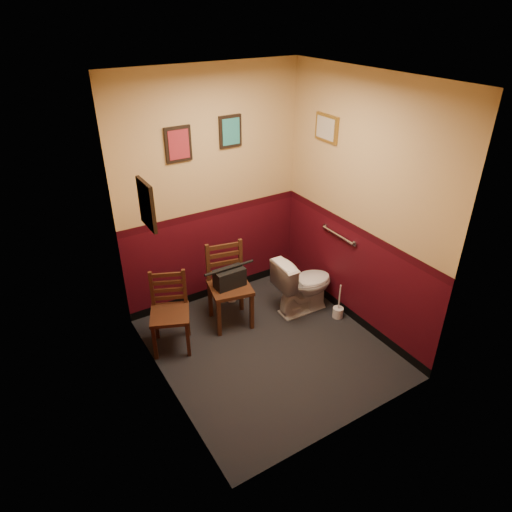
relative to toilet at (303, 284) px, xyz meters
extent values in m
cube|color=black|center=(-0.72, -0.37, -0.35)|extent=(2.20, 2.40, 0.00)
cube|color=silver|center=(-0.72, -0.37, 2.35)|extent=(2.20, 2.40, 0.00)
cube|color=#400811|center=(-0.72, 0.83, 1.00)|extent=(2.20, 0.00, 2.70)
cube|color=#400811|center=(-0.72, -1.57, 1.00)|extent=(2.20, 0.00, 2.70)
cube|color=#400811|center=(-1.82, -0.37, 1.00)|extent=(0.00, 2.40, 2.70)
cube|color=#400811|center=(0.38, -0.37, 1.00)|extent=(0.00, 2.40, 2.70)
cylinder|color=silver|center=(0.35, -0.12, 0.60)|extent=(0.03, 0.50, 0.03)
cylinder|color=silver|center=(0.37, -0.37, 0.60)|extent=(0.02, 0.06, 0.06)
cylinder|color=silver|center=(0.37, 0.13, 0.60)|extent=(0.02, 0.06, 0.06)
cube|color=black|center=(-1.07, 0.81, 1.60)|extent=(0.28, 0.03, 0.36)
cube|color=maroon|center=(-1.07, 0.79, 1.60)|extent=(0.22, 0.01, 0.30)
cube|color=black|center=(-0.47, 0.81, 1.65)|extent=(0.26, 0.03, 0.34)
cube|color=teal|center=(-0.47, 0.79, 1.65)|extent=(0.20, 0.01, 0.28)
cube|color=black|center=(-1.80, -0.27, 1.50)|extent=(0.03, 0.30, 0.38)
cube|color=#B4A78D|center=(-1.79, -0.27, 1.50)|extent=(0.01, 0.24, 0.31)
cube|color=olive|center=(0.36, 0.23, 1.70)|extent=(0.03, 0.34, 0.28)
cube|color=#B4A78D|center=(0.35, 0.23, 1.70)|extent=(0.01, 0.28, 0.22)
imported|color=white|center=(0.00, 0.00, 0.00)|extent=(0.73, 0.42, 0.70)
cylinder|color=silver|center=(0.26, -0.34, -0.29)|extent=(0.12, 0.12, 0.12)
cylinder|color=silver|center=(0.26, -0.34, -0.08)|extent=(0.02, 0.02, 0.35)
cube|color=#492615|center=(-1.57, 0.18, 0.07)|extent=(0.51, 0.51, 0.04)
cube|color=#492615|center=(-1.79, 0.09, -0.14)|extent=(0.05, 0.05, 0.42)
cube|color=#492615|center=(-1.66, 0.40, -0.14)|extent=(0.05, 0.05, 0.42)
cube|color=#492615|center=(-1.48, -0.04, -0.14)|extent=(0.05, 0.05, 0.42)
cube|color=#492615|center=(-1.35, 0.26, -0.14)|extent=(0.05, 0.05, 0.42)
cube|color=#492615|center=(-1.66, 0.40, 0.28)|extent=(0.05, 0.04, 0.42)
cube|color=#492615|center=(-1.35, 0.27, 0.28)|extent=(0.05, 0.04, 0.42)
cube|color=#492615|center=(-1.50, 0.34, 0.16)|extent=(0.30, 0.15, 0.04)
cube|color=#492615|center=(-1.50, 0.34, 0.26)|extent=(0.30, 0.15, 0.04)
cube|color=#492615|center=(-1.50, 0.34, 0.35)|extent=(0.30, 0.15, 0.04)
cube|color=#492615|center=(-1.50, 0.34, 0.44)|extent=(0.30, 0.15, 0.04)
cube|color=#492615|center=(-0.84, 0.23, 0.12)|extent=(0.52, 0.52, 0.04)
cube|color=#492615|center=(-1.06, 0.08, -0.12)|extent=(0.05, 0.05, 0.47)
cube|color=#492615|center=(-0.99, 0.45, -0.12)|extent=(0.05, 0.05, 0.47)
cube|color=#492615|center=(-0.70, 0.01, -0.12)|extent=(0.05, 0.05, 0.47)
cube|color=#492615|center=(-0.62, 0.37, -0.12)|extent=(0.05, 0.05, 0.47)
cube|color=#492615|center=(-0.98, 0.46, 0.35)|extent=(0.05, 0.04, 0.47)
cube|color=#492615|center=(-0.62, 0.38, 0.35)|extent=(0.05, 0.04, 0.47)
cube|color=#492615|center=(-0.80, 0.42, 0.22)|extent=(0.35, 0.10, 0.05)
cube|color=#492615|center=(-0.80, 0.42, 0.33)|extent=(0.35, 0.10, 0.05)
cube|color=#492615|center=(-0.80, 0.42, 0.43)|extent=(0.35, 0.10, 0.05)
cube|color=#492615|center=(-0.80, 0.42, 0.53)|extent=(0.35, 0.10, 0.05)
cube|color=black|center=(-0.84, 0.23, 0.24)|extent=(0.34, 0.17, 0.21)
cylinder|color=black|center=(-0.84, 0.23, 0.37)|extent=(0.29, 0.03, 0.03)
cylinder|color=silver|center=(-0.63, 0.60, -0.29)|extent=(0.12, 0.12, 0.11)
cylinder|color=silver|center=(-0.50, 0.60, -0.29)|extent=(0.12, 0.12, 0.11)
cylinder|color=silver|center=(-0.56, 0.59, -0.19)|extent=(0.12, 0.12, 0.11)
cylinder|color=silver|center=(-0.56, 0.57, -0.08)|extent=(0.12, 0.12, 0.11)
camera|label=1|loc=(-2.78, -3.48, 2.89)|focal=32.00mm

